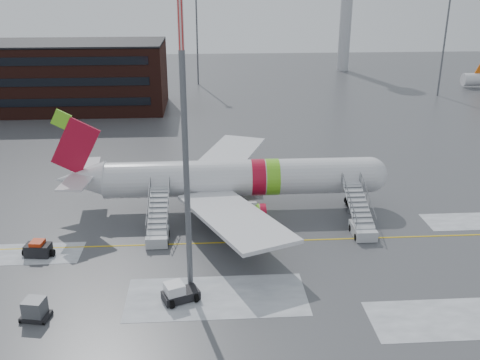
{
  "coord_description": "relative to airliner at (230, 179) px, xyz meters",
  "views": [
    {
      "loc": [
        -6.55,
        -45.63,
        23.33
      ],
      "look_at": [
        -3.19,
        4.88,
        4.0
      ],
      "focal_mm": 40.0,
      "sensor_mm": 36.0,
      "label": 1
    }
  ],
  "objects": [
    {
      "name": "light_mast_near",
      "position": [
        -3.9,
        -15.72,
        8.87
      ],
      "size": [
        1.2,
        1.2,
        23.63
      ],
      "color": "#595B60",
      "rests_on": "ground"
    },
    {
      "name": "ground",
      "position": [
        4.14,
        -6.88,
        -3.42
      ],
      "size": [
        260.0,
        260.0,
        0.0
      ],
      "primitive_type": "plane",
      "color": "#494C4F",
      "rests_on": "ground"
    },
    {
      "name": "pushback_tug",
      "position": [
        -4.78,
        -17.22,
        -2.73
      ],
      "size": [
        3.1,
        2.76,
        1.57
      ],
      "color": "black",
      "rests_on": "ground"
    },
    {
      "name": "airstair_fwd",
      "position": [
        12.42,
        -6.54,
        -2.35
      ],
      "size": [
        2.05,
        7.7,
        3.48
      ],
      "color": "#B7BABE",
      "rests_on": "ground"
    },
    {
      "name": "light_mast_far_ne",
      "position": [
        46.14,
        55.12,
        10.42
      ],
      "size": [
        1.2,
        1.2,
        24.25
      ],
      "color": "#595B60",
      "rests_on": "ground"
    },
    {
      "name": "light_mast_far_n",
      "position": [
        -3.86,
        71.12,
        10.42
      ],
      "size": [
        1.2,
        1.2,
        24.25
      ],
      "color": "#595B60",
      "rests_on": "ground"
    },
    {
      "name": "baggage_tractor",
      "position": [
        -17.52,
        -9.31,
        -2.79
      ],
      "size": [
        2.91,
        1.56,
        1.47
      ],
      "color": "black",
      "rests_on": "ground"
    },
    {
      "name": "uld_container",
      "position": [
        -15.05,
        -18.85,
        -2.67
      ],
      "size": [
        2.2,
        1.77,
        1.61
      ],
      "color": "black",
      "rests_on": "ground"
    },
    {
      "name": "airstair_aft",
      "position": [
        -7.13,
        -6.54,
        -2.35
      ],
      "size": [
        2.05,
        7.7,
        3.48
      ],
      "color": "#B2B6BA",
      "rests_on": "ground"
    },
    {
      "name": "airliner",
      "position": [
        0.0,
        0.0,
        0.0
      ],
      "size": [
        35.03,
        32.97,
        11.18
      ],
      "color": "silver",
      "rests_on": "ground"
    }
  ]
}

